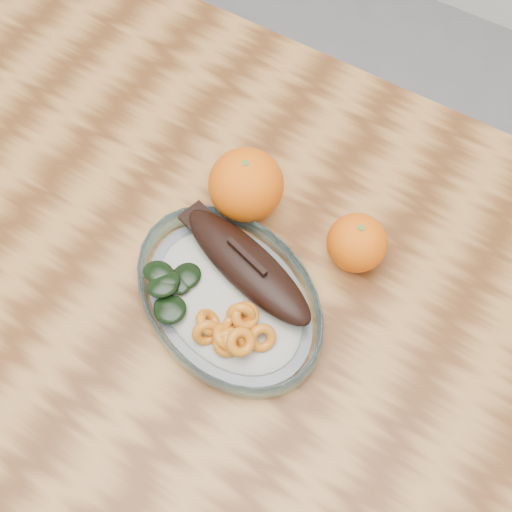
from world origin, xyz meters
name	(u,v)px	position (x,y,z in m)	size (l,w,h in m)	color
ground	(213,419)	(0.00, 0.00, 0.00)	(3.00, 3.00, 0.00)	slate
dining_table	(184,301)	(0.00, 0.00, 0.65)	(1.20, 0.80, 0.75)	#5C3215
plated_meal	(229,296)	(0.08, 0.00, 0.77)	(0.59, 0.59, 0.08)	white
orange_left	(246,185)	(0.03, 0.12, 0.80)	(0.09, 0.09, 0.09)	#FF5905
orange_right	(357,243)	(0.18, 0.12, 0.79)	(0.07, 0.07, 0.07)	#FF5905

